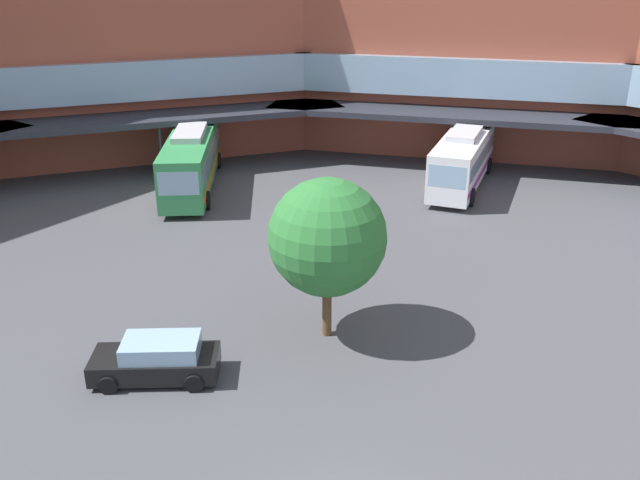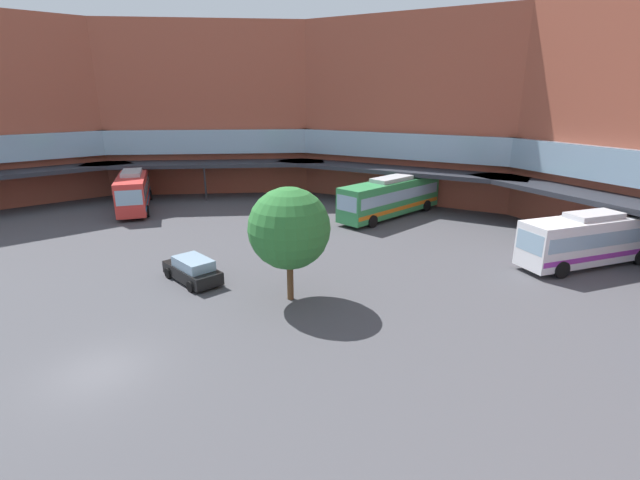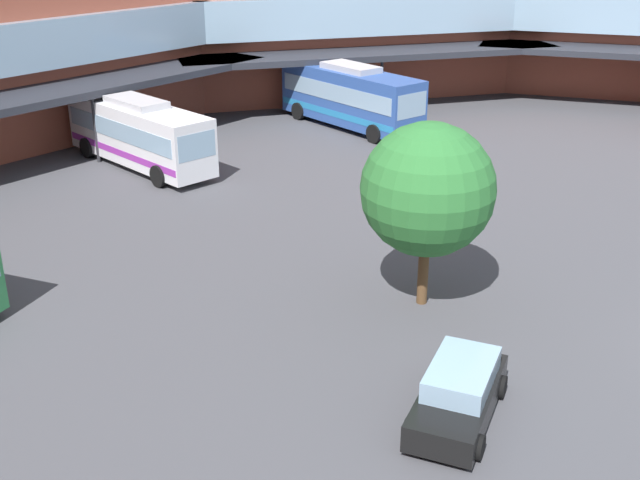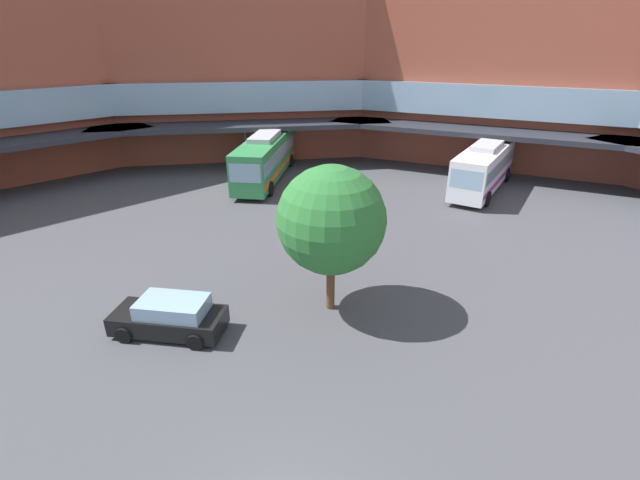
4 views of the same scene
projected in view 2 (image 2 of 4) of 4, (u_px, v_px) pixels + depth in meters
ground_plane at (99, 372)px, 19.09m from camera, size 127.81×127.81×0.00m
station_building at (412, 129)px, 30.43m from camera, size 85.37×54.48×18.55m
bus_0 at (391, 197)px, 42.69m from camera, size 2.92×12.22×3.73m
bus_2 at (590, 239)px, 30.49m from camera, size 6.37×10.34×3.63m
bus_4 at (134, 190)px, 45.56m from camera, size 11.10×7.22×3.81m
parked_car at (193, 270)px, 28.11m from camera, size 4.43×2.07×1.53m
plaza_tree at (289, 228)px, 24.63m from camera, size 4.47×4.47×6.38m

